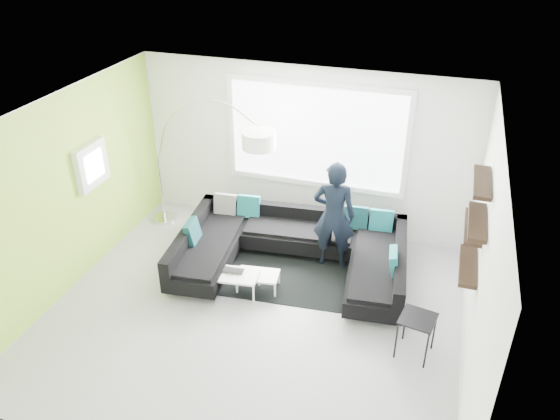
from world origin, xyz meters
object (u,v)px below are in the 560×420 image
at_px(coffee_table, 246,281).
at_px(side_table, 415,336).
at_px(sectional_sofa, 291,254).
at_px(arc_lamp, 157,158).
at_px(laptop, 231,273).
at_px(person, 334,215).

relative_size(coffee_table, side_table, 1.65).
xyz_separation_m(sectional_sofa, side_table, (1.96, -1.18, -0.04)).
relative_size(arc_lamp, side_table, 4.16).
relative_size(side_table, laptop, 1.55).
bearing_deg(arc_lamp, coffee_table, -24.01).
height_order(arc_lamp, person, arc_lamp).
relative_size(coffee_table, arc_lamp, 0.40).
bearing_deg(side_table, sectional_sofa, 148.96).
bearing_deg(coffee_table, arc_lamp, 137.49).
height_order(coffee_table, side_table, side_table).
relative_size(sectional_sofa, coffee_table, 3.78).
bearing_deg(person, side_table, 127.10).
height_order(coffee_table, laptop, laptop).
distance_m(sectional_sofa, laptop, 0.99).
bearing_deg(person, sectional_sofa, 31.24).
distance_m(sectional_sofa, coffee_table, 0.83).
xyz_separation_m(arc_lamp, person, (3.14, -0.42, -0.31)).
height_order(coffee_table, arc_lamp, arc_lamp).
distance_m(side_table, person, 2.20).
height_order(person, laptop, person).
distance_m(coffee_table, arc_lamp, 2.76).
bearing_deg(arc_lamp, person, 3.02).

